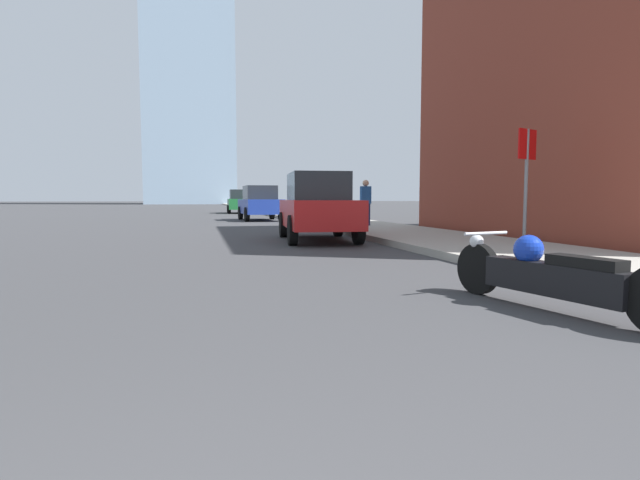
# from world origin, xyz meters

# --- Properties ---
(sidewalk) EXTENTS (3.17, 240.00, 0.15)m
(sidewalk) POSITION_xyz_m (5.93, 40.00, 0.07)
(sidewalk) COLOR #9E998E
(sidewalk) RESTS_ON ground_plane
(distant_tower) EXTENTS (17.18, 17.18, 66.06)m
(distant_tower) POSITION_xyz_m (-1.37, 105.37, 33.03)
(distant_tower) COLOR #8CA5BC
(distant_tower) RESTS_ON ground_plane
(motorcycle) EXTENTS (0.84, 2.55, 0.73)m
(motorcycle) POSITION_xyz_m (3.43, 3.95, 0.36)
(motorcycle) COLOR black
(motorcycle) RESTS_ON ground_plane
(parked_car_red) EXTENTS (2.04, 4.26, 1.77)m
(parked_car_red) POSITION_xyz_m (3.11, 12.52, 0.88)
(parked_car_red) COLOR red
(parked_car_red) RESTS_ON ground_plane
(parked_car_blue) EXTENTS (2.00, 3.96, 1.74)m
(parked_car_blue) POSITION_xyz_m (3.07, 24.91, 0.87)
(parked_car_blue) COLOR #1E3899
(parked_car_blue) RESTS_ON ground_plane
(parked_car_green) EXTENTS (1.98, 4.37, 1.76)m
(parked_car_green) POSITION_xyz_m (3.08, 37.60, 0.86)
(parked_car_green) COLOR #1E6B33
(parked_car_green) RESTS_ON ground_plane
(stop_sign) EXTENTS (0.57, 0.26, 2.34)m
(stop_sign) POSITION_xyz_m (6.53, 8.65, 1.74)
(stop_sign) COLOR slate
(stop_sign) RESTS_ON sidewalk
(pedestrian) EXTENTS (0.36, 0.22, 1.60)m
(pedestrian) POSITION_xyz_m (5.81, 16.55, 0.96)
(pedestrian) COLOR #1E2347
(pedestrian) RESTS_ON sidewalk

